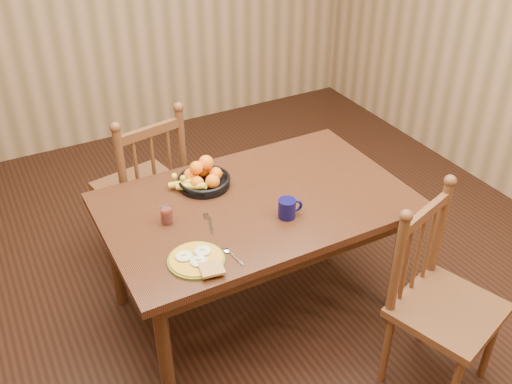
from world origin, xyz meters
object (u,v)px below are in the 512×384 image
breakfast_plate (197,260)px  coffee_mug (288,208)px  fruit_bowl (203,178)px  chair_far (144,188)px  dining_table (256,213)px  chair_near (440,302)px

breakfast_plate → coffee_mug: coffee_mug is taller
coffee_mug → fruit_bowl: size_ratio=0.41×
chair_far → fruit_bowl: bearing=101.6°
coffee_mug → chair_far: bearing=115.9°
dining_table → chair_near: bearing=-58.2°
chair_far → coffee_mug: (0.46, -0.95, 0.28)m
breakfast_plate → coffee_mug: bearing=11.3°
chair_far → coffee_mug: size_ratio=7.97×
chair_near → breakfast_plate: 1.18m
breakfast_plate → chair_far: bearing=85.5°
dining_table → breakfast_plate: 0.58m
fruit_bowl → chair_far: bearing=112.4°
breakfast_plate → dining_table: bearing=33.6°
breakfast_plate → fruit_bowl: size_ratio=0.91×
chair_near → fruit_bowl: chair_near is taller
chair_far → chair_near: bearing=109.1°
dining_table → chair_near: chair_near is taller
chair_far → fruit_bowl: (0.20, -0.48, 0.28)m
coffee_mug → fruit_bowl: fruit_bowl is taller
breakfast_plate → chair_near: bearing=-28.6°
chair_far → breakfast_plate: (-0.08, -1.06, 0.24)m
dining_table → coffee_mug: (0.07, -0.21, 0.14)m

